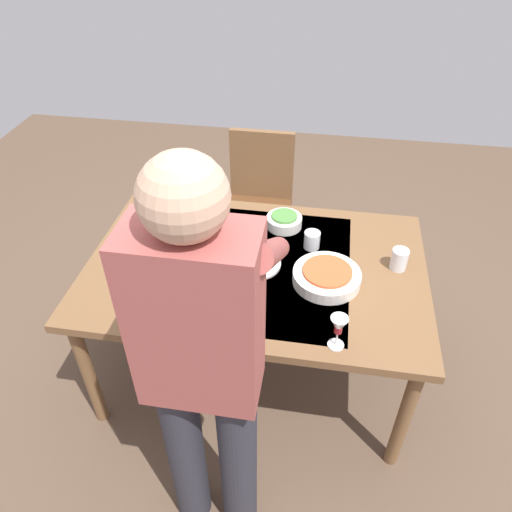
% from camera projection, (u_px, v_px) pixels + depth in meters
% --- Properties ---
extents(ground_plane, '(6.00, 6.00, 0.00)m').
position_uv_depth(ground_plane, '(256.00, 364.00, 2.70)').
color(ground_plane, brown).
extents(dining_table, '(1.56, 1.03, 0.72)m').
position_uv_depth(dining_table, '(256.00, 275.00, 2.28)').
color(dining_table, brown).
rests_on(dining_table, ground_plane).
extents(chair_near, '(0.40, 0.40, 0.91)m').
position_uv_depth(chair_near, '(259.00, 195.00, 3.07)').
color(chair_near, '#523019').
rests_on(chair_near, ground_plane).
extents(person_server, '(0.42, 0.61, 1.69)m').
position_uv_depth(person_server, '(204.00, 364.00, 1.50)').
color(person_server, '#2D2D38').
rests_on(person_server, ground_plane).
extents(wine_bottle, '(0.07, 0.07, 0.30)m').
position_uv_depth(wine_bottle, '(176.00, 255.00, 2.12)').
color(wine_bottle, black).
rests_on(wine_bottle, dining_table).
extents(wine_glass_left, '(0.07, 0.07, 0.15)m').
position_uv_depth(wine_glass_left, '(338.00, 327.00, 1.80)').
color(wine_glass_left, white).
rests_on(wine_glass_left, dining_table).
extents(wine_glass_right, '(0.07, 0.07, 0.15)m').
position_uv_depth(wine_glass_right, '(154.00, 234.00, 2.25)').
color(wine_glass_right, white).
rests_on(wine_glass_right, dining_table).
extents(water_cup_near_left, '(0.08, 0.08, 0.10)m').
position_uv_depth(water_cup_near_left, '(399.00, 259.00, 2.19)').
color(water_cup_near_left, silver).
rests_on(water_cup_near_left, dining_table).
extents(water_cup_near_right, '(0.08, 0.08, 0.09)m').
position_uv_depth(water_cup_near_right, '(312.00, 240.00, 2.32)').
color(water_cup_near_right, silver).
rests_on(water_cup_near_right, dining_table).
extents(serving_bowl_pasta, '(0.30, 0.30, 0.07)m').
position_uv_depth(serving_bowl_pasta, '(327.00, 276.00, 2.13)').
color(serving_bowl_pasta, white).
rests_on(serving_bowl_pasta, dining_table).
extents(side_bowl_salad, '(0.18, 0.18, 0.07)m').
position_uv_depth(side_bowl_salad, '(284.00, 221.00, 2.46)').
color(side_bowl_salad, white).
rests_on(side_bowl_salad, dining_table).
extents(dinner_plate_near, '(0.23, 0.23, 0.01)m').
position_uv_depth(dinner_plate_near, '(256.00, 263.00, 2.24)').
color(dinner_plate_near, white).
rests_on(dinner_plate_near, dining_table).
extents(table_knife, '(0.08, 0.19, 0.00)m').
position_uv_depth(table_knife, '(206.00, 234.00, 2.42)').
color(table_knife, silver).
rests_on(table_knife, dining_table).
extents(table_fork, '(0.02, 0.18, 0.00)m').
position_uv_depth(table_fork, '(125.00, 266.00, 2.23)').
color(table_fork, silver).
rests_on(table_fork, dining_table).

